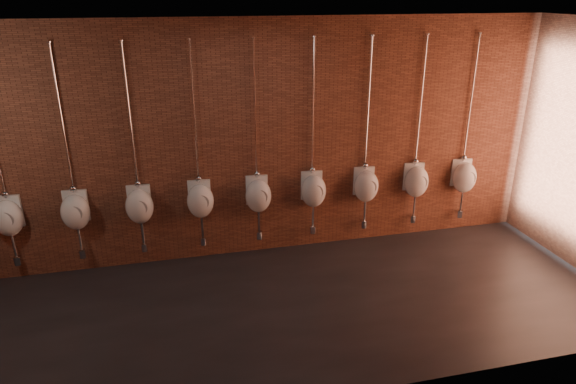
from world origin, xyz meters
The scene contains 11 objects.
ground centered at (0.00, 0.00, 0.00)m, with size 8.50×8.50×0.00m, color black.
room_shell centered at (0.00, 0.00, 2.01)m, with size 8.54×3.04×3.22m.
urinal_0 centered at (-2.95, 1.38, 0.91)m, with size 0.39×0.35×2.71m.
urinal_1 centered at (-2.17, 1.38, 0.91)m, with size 0.39×0.35×2.71m.
urinal_2 centered at (-1.39, 1.38, 0.91)m, with size 0.39×0.35×2.71m.
urinal_3 centered at (-0.61, 1.38, 0.91)m, with size 0.39×0.35×2.71m.
urinal_4 centered at (0.17, 1.38, 0.91)m, with size 0.39×0.35×2.71m.
urinal_5 centered at (0.95, 1.38, 0.91)m, with size 0.39×0.35×2.71m.
urinal_6 centered at (1.73, 1.38, 0.91)m, with size 0.39×0.35×2.71m.
urinal_7 centered at (2.51, 1.38, 0.91)m, with size 0.39×0.35×2.71m.
urinal_8 centered at (3.29, 1.38, 0.91)m, with size 0.39×0.35×2.71m.
Camera 1 is at (-0.94, -5.00, 3.51)m, focal length 32.00 mm.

